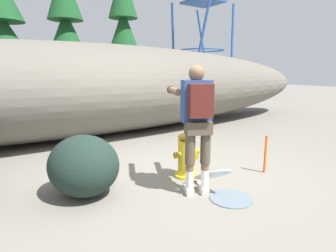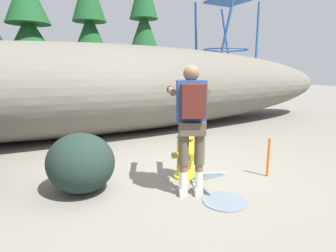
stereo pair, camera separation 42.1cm
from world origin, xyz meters
The scene contains 10 objects.
ground_plane centered at (0.00, 0.00, -0.02)m, with size 56.00×56.00×0.04m, color slate.
dirt_embankment centered at (0.00, 3.64, 1.13)m, with size 15.92×3.20×2.25m, color #666056.
fire_hydrant centered at (0.08, -0.03, 0.33)m, with size 0.44×0.39×0.72m.
hydrant_water_jet centered at (0.08, -0.69, 0.14)m, with size 0.54×1.03×0.42m.
utility_worker centered at (-0.14, -0.50, 1.05)m, with size 0.77×1.04×1.65m.
boulder_small centered at (-1.39, 0.23, 0.39)m, with size 0.96×0.87×0.78m, color #1C2C25.
pine_tree_left centered at (-1.34, 10.63, 3.21)m, with size 2.89×2.89×5.79m.
pine_tree_center centered at (1.46, 11.27, 3.56)m, with size 2.58×2.58×6.56m.
pine_tree_right centered at (3.29, 8.68, 3.50)m, with size 1.99×1.99×6.14m.
survey_stake centered at (1.20, -0.59, 0.30)m, with size 0.04×0.04×0.60m, color #E55914.
Camera 1 is at (-2.39, -3.14, 1.58)m, focal length 29.44 mm.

